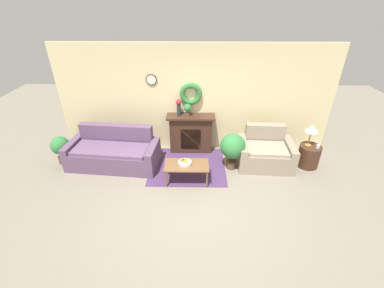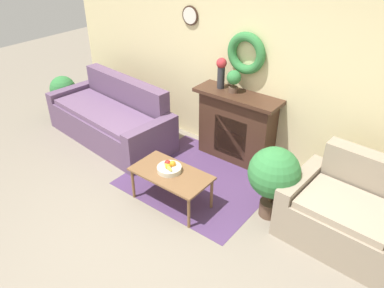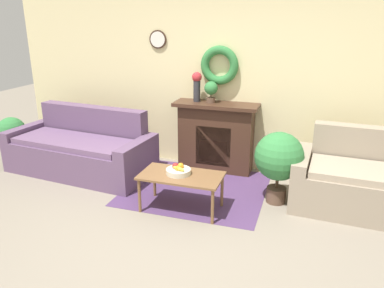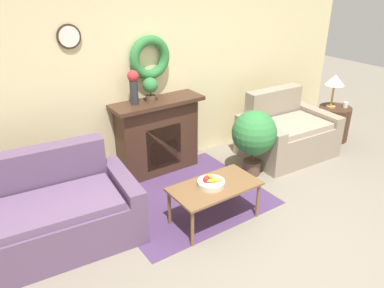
{
  "view_description": "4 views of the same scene",
  "coord_description": "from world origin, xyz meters",
  "px_view_note": "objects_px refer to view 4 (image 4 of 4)",
  "views": [
    {
      "loc": [
        -0.0,
        -3.73,
        3.58
      ],
      "look_at": [
        -0.08,
        1.1,
        0.79
      ],
      "focal_mm": 24.0,
      "sensor_mm": 36.0,
      "label": 1
    },
    {
      "loc": [
        2.21,
        -1.85,
        3.0
      ],
      "look_at": [
        -0.14,
        1.16,
        0.69
      ],
      "focal_mm": 35.0,
      "sensor_mm": 36.0,
      "label": 2
    },
    {
      "loc": [
        1.16,
        -2.91,
        2.16
      ],
      "look_at": [
        -0.16,
        1.15,
        0.71
      ],
      "focal_mm": 35.0,
      "sensor_mm": 36.0,
      "label": 3
    },
    {
      "loc": [
        -2.3,
        -1.84,
        2.52
      ],
      "look_at": [
        -0.16,
        1.28,
        0.74
      ],
      "focal_mm": 35.0,
      "sensor_mm": 36.0,
      "label": 4
    }
  ],
  "objects_px": {
    "vase_on_mantel_left": "(134,85)",
    "potted_plant_on_mantel": "(150,87)",
    "couch_left": "(26,222)",
    "fireplace": "(158,136)",
    "loveseat_right": "(286,134)",
    "coffee_table": "(215,189)",
    "table_lamp": "(335,81)",
    "potted_plant_floor_by_loveseat": "(254,135)",
    "side_table_by_loveseat": "(333,123)",
    "mug": "(345,105)",
    "fruit_bowl": "(211,182)"
  },
  "relations": [
    {
      "from": "table_lamp",
      "to": "potted_plant_floor_by_loveseat",
      "type": "height_order",
      "value": "table_lamp"
    },
    {
      "from": "fireplace",
      "to": "mug",
      "type": "height_order",
      "value": "fireplace"
    },
    {
      "from": "fruit_bowl",
      "to": "side_table_by_loveseat",
      "type": "distance_m",
      "value": 3.01
    },
    {
      "from": "loveseat_right",
      "to": "fruit_bowl",
      "type": "height_order",
      "value": "loveseat_right"
    },
    {
      "from": "side_table_by_loveseat",
      "to": "potted_plant_floor_by_loveseat",
      "type": "distance_m",
      "value": 1.88
    },
    {
      "from": "fruit_bowl",
      "to": "potted_plant_on_mantel",
      "type": "bearing_deg",
      "value": 88.93
    },
    {
      "from": "coffee_table",
      "to": "side_table_by_loveseat",
      "type": "distance_m",
      "value": 2.97
    },
    {
      "from": "fireplace",
      "to": "loveseat_right",
      "type": "relative_size",
      "value": 0.91
    },
    {
      "from": "fruit_bowl",
      "to": "side_table_by_loveseat",
      "type": "relative_size",
      "value": 0.54
    },
    {
      "from": "side_table_by_loveseat",
      "to": "vase_on_mantel_left",
      "type": "distance_m",
      "value": 3.35
    },
    {
      "from": "loveseat_right",
      "to": "fruit_bowl",
      "type": "distance_m",
      "value": 2.03
    },
    {
      "from": "mug",
      "to": "vase_on_mantel_left",
      "type": "distance_m",
      "value": 3.4
    },
    {
      "from": "table_lamp",
      "to": "fruit_bowl",
      "type": "bearing_deg",
      "value": -166.63
    },
    {
      "from": "coffee_table",
      "to": "table_lamp",
      "type": "relative_size",
      "value": 1.82
    },
    {
      "from": "mug",
      "to": "vase_on_mantel_left",
      "type": "xyz_separation_m",
      "value": [
        -3.24,
        0.76,
        0.67
      ]
    },
    {
      "from": "couch_left",
      "to": "vase_on_mantel_left",
      "type": "xyz_separation_m",
      "value": [
        1.55,
        0.68,
        0.93
      ]
    },
    {
      "from": "table_lamp",
      "to": "potted_plant_on_mantel",
      "type": "bearing_deg",
      "value": 167.98
    },
    {
      "from": "fireplace",
      "to": "couch_left",
      "type": "bearing_deg",
      "value": -159.9
    },
    {
      "from": "fireplace",
      "to": "coffee_table",
      "type": "height_order",
      "value": "fireplace"
    },
    {
      "from": "vase_on_mantel_left",
      "to": "potted_plant_floor_by_loveseat",
      "type": "bearing_deg",
      "value": -32.08
    },
    {
      "from": "table_lamp",
      "to": "potted_plant_floor_by_loveseat",
      "type": "xyz_separation_m",
      "value": [
        -1.79,
        -0.17,
        -0.39
      ]
    },
    {
      "from": "fireplace",
      "to": "table_lamp",
      "type": "bearing_deg",
      "value": -12.65
    },
    {
      "from": "side_table_by_loveseat",
      "to": "potted_plant_floor_by_loveseat",
      "type": "height_order",
      "value": "potted_plant_floor_by_loveseat"
    },
    {
      "from": "loveseat_right",
      "to": "coffee_table",
      "type": "distance_m",
      "value": 1.99
    },
    {
      "from": "side_table_by_loveseat",
      "to": "table_lamp",
      "type": "bearing_deg",
      "value": 141.34
    },
    {
      "from": "couch_left",
      "to": "potted_plant_floor_by_loveseat",
      "type": "distance_m",
      "value": 2.83
    },
    {
      "from": "fruit_bowl",
      "to": "mug",
      "type": "relative_size",
      "value": 3.34
    },
    {
      "from": "couch_left",
      "to": "loveseat_right",
      "type": "relative_size",
      "value": 1.66
    },
    {
      "from": "fruit_bowl",
      "to": "table_lamp",
      "type": "distance_m",
      "value": 2.99
    },
    {
      "from": "table_lamp",
      "to": "vase_on_mantel_left",
      "type": "bearing_deg",
      "value": 168.44
    },
    {
      "from": "fireplace",
      "to": "potted_plant_on_mantel",
      "type": "bearing_deg",
      "value": -170.0
    },
    {
      "from": "fireplace",
      "to": "couch_left",
      "type": "height_order",
      "value": "fireplace"
    },
    {
      "from": "potted_plant_floor_by_loveseat",
      "to": "side_table_by_loveseat",
      "type": "bearing_deg",
      "value": 3.75
    },
    {
      "from": "vase_on_mantel_left",
      "to": "potted_plant_on_mantel",
      "type": "height_order",
      "value": "vase_on_mantel_left"
    },
    {
      "from": "fireplace",
      "to": "loveseat_right",
      "type": "height_order",
      "value": "fireplace"
    },
    {
      "from": "potted_plant_on_mantel",
      "to": "fireplace",
      "type": "bearing_deg",
      "value": 10.0
    },
    {
      "from": "fireplace",
      "to": "loveseat_right",
      "type": "distance_m",
      "value": 1.91
    },
    {
      "from": "potted_plant_floor_by_loveseat",
      "to": "coffee_table",
      "type": "bearing_deg",
      "value": -153.0
    },
    {
      "from": "table_lamp",
      "to": "mug",
      "type": "height_order",
      "value": "table_lamp"
    },
    {
      "from": "side_table_by_loveseat",
      "to": "vase_on_mantel_left",
      "type": "height_order",
      "value": "vase_on_mantel_left"
    },
    {
      "from": "table_lamp",
      "to": "vase_on_mantel_left",
      "type": "height_order",
      "value": "vase_on_mantel_left"
    },
    {
      "from": "fruit_bowl",
      "to": "potted_plant_on_mantel",
      "type": "relative_size",
      "value": 0.96
    },
    {
      "from": "side_table_by_loveseat",
      "to": "fireplace",
      "type": "bearing_deg",
      "value": 166.66
    },
    {
      "from": "mug",
      "to": "potted_plant_floor_by_loveseat",
      "type": "distance_m",
      "value": 1.97
    },
    {
      "from": "fireplace",
      "to": "side_table_by_loveseat",
      "type": "relative_size",
      "value": 2.23
    },
    {
      "from": "couch_left",
      "to": "coffee_table",
      "type": "bearing_deg",
      "value": -14.79
    },
    {
      "from": "potted_plant_on_mantel",
      "to": "coffee_table",
      "type": "bearing_deg",
      "value": -89.3
    },
    {
      "from": "vase_on_mantel_left",
      "to": "potted_plant_on_mantel",
      "type": "distance_m",
      "value": 0.22
    },
    {
      "from": "loveseat_right",
      "to": "mug",
      "type": "xyz_separation_m",
      "value": [
        1.15,
        -0.14,
        0.26
      ]
    },
    {
      "from": "side_table_by_loveseat",
      "to": "mug",
      "type": "bearing_deg",
      "value": -37.87
    }
  ]
}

